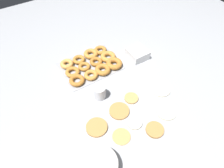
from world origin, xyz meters
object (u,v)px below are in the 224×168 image
Objects in this scene: donut_tray at (93,64)px; batter_bowl at (97,167)px; pancake_3 at (134,123)px; pancake_7 at (155,130)px; pancake_1 at (166,112)px; pancake_5 at (161,89)px; pancake_6 at (131,98)px; pancake_2 at (97,127)px; paper_cup at (100,92)px; container_stack at (137,54)px; pancake_0 at (119,111)px; pancake_4 at (121,136)px.

batter_bowl is (0.31, 0.62, 0.02)m from donut_tray.
pancake_3 and pancake_7 have the same top height.
donut_tray reaches higher than pancake_3.
pancake_5 is at bearing -119.93° from pancake_1.
pancake_1 and pancake_6 have the same top height.
pancake_6 is (-0.27, -0.06, -0.00)m from pancake_2.
pancake_1 is 0.40m from paper_cup.
pancake_7 is 0.61m from donut_tray.
pancake_2 is 0.31m from pancake_7.
pancake_2 is 0.61× the size of batter_bowl.
batter_bowl is (0.10, 0.19, 0.03)m from pancake_2.
pancake_5 is 0.33m from container_stack.
pancake_1 is at bearing 146.90° from pancake_0.
pancake_7 is at bearing 86.12° from pancake_6.
pancake_1 is at bearing -157.73° from pancake_7.
donut_tray is 0.70m from batter_bowl.
donut_tray is (-0.05, -0.41, 0.01)m from pancake_0.
batter_bowl reaches higher than pancake_7.
pancake_3 is 0.62× the size of container_stack.
pancake_7 is 0.38m from paper_cup.
pancake_5 is at bearing 122.09° from donut_tray.
pancake_3 reaches higher than pancake_5.
pancake_2 is 1.20× the size of pancake_4.
container_stack is at bearing -134.07° from pancake_4.
pancake_2 is 0.22m from batter_bowl.
pancake_3 is 0.69× the size of pancake_5.
pancake_0 is 0.61× the size of batter_bowl.
donut_tray reaches higher than pancake_7.
donut_tray is 0.33m from container_stack.
pancake_6 is 0.44× the size of batter_bowl.
pancake_6 is at bearing -161.51° from pancake_0.
pancake_1 is at bearing 131.91° from paper_cup.
pancake_5 is at bearing -137.37° from pancake_7.
pancake_1 is (-0.23, 0.15, -0.00)m from pancake_0.
batter_bowl reaches higher than container_stack.
pancake_4 is 0.99× the size of pancake_7.
pancake_4 is (0.10, 0.03, -0.00)m from pancake_3.
pancake_4 is 0.74× the size of container_stack.
pancake_0 is 0.31m from pancake_5.
pancake_4 is 0.26m from pancake_6.
pancake_3 is (-0.19, 0.09, 0.00)m from pancake_2.
batter_bowl is at bearing 22.57° from pancake_4.
pancake_3 is 0.55m from container_stack.
pancake_3 is at bearing 20.50° from pancake_5.
pancake_3 is 0.11m from pancake_4.
pancake_1 is 0.97× the size of pancake_2.
pancake_5 is 0.29m from pancake_7.
batter_bowl is (0.29, 0.10, 0.03)m from pancake_3.
batter_bowl is at bearing 40.33° from container_stack.
pancake_0 is at bearing -140.81° from batter_bowl.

